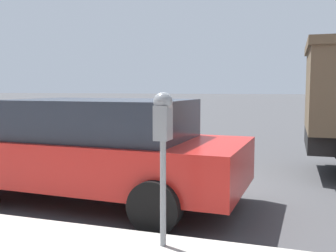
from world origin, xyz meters
name	(u,v)px	position (x,y,z in m)	size (l,w,h in m)	color
ground_plane	(163,190)	(0.00, 0.00, 0.00)	(220.00, 220.00, 0.00)	#424244
parking_meter	(163,129)	(-2.50, -0.86, 1.30)	(0.21, 0.19, 1.54)	gray
car_red	(94,148)	(-0.92, 0.78, 0.80)	(2.25, 4.68, 1.53)	#B21E19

